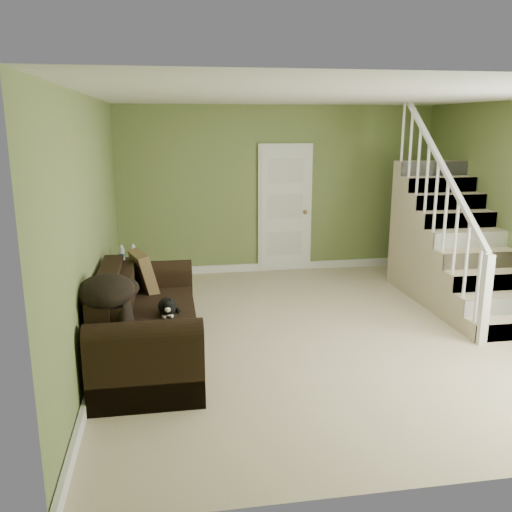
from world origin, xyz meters
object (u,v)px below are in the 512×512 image
object	(u,v)px
cat	(167,307)
banana	(154,331)
sofa	(144,327)
side_table	(130,282)

from	to	relation	value
cat	banana	size ratio (longest dim) A/B	2.86
sofa	banana	distance (m)	0.60
sofa	side_table	distance (m)	1.82
banana	cat	bearing A→B (deg)	61.31
sofa	cat	distance (m)	0.35
side_table	cat	size ratio (longest dim) A/B	1.68
sofa	side_table	bearing A→B (deg)	97.80
sofa	banana	world-z (taller)	sofa
sofa	banana	xyz separation A→B (m)	(0.12, -0.56, 0.17)
cat	banana	world-z (taller)	cat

